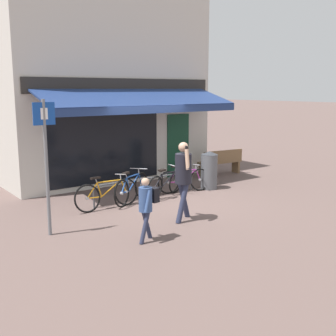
{
  "coord_description": "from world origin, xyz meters",
  "views": [
    {
      "loc": [
        -6.48,
        -8.62,
        2.93
      ],
      "look_at": [
        -0.48,
        -0.64,
        1.05
      ],
      "focal_mm": 45.0,
      "sensor_mm": 36.0,
      "label": 1
    }
  ],
  "objects_px": {
    "bicycle_purple": "(184,180)",
    "pedestrian_child": "(147,202)",
    "parking_sign": "(46,154)",
    "park_bench": "(221,162)",
    "bicycle_blue": "(132,188)",
    "bicycle_black": "(166,184)",
    "bicycle_orange": "(107,194)",
    "litter_bin": "(209,170)",
    "pedestrian_adult": "(183,173)"
  },
  "relations": [
    {
      "from": "bicycle_purple",
      "to": "pedestrian_child",
      "type": "relative_size",
      "value": 1.28
    },
    {
      "from": "parking_sign",
      "to": "park_bench",
      "type": "height_order",
      "value": "parking_sign"
    },
    {
      "from": "bicycle_blue",
      "to": "bicycle_purple",
      "type": "xyz_separation_m",
      "value": [
        1.79,
        0.03,
        -0.03
      ]
    },
    {
      "from": "bicycle_black",
      "to": "bicycle_orange",
      "type": "bearing_deg",
      "value": 163.38
    },
    {
      "from": "bicycle_purple",
      "to": "parking_sign",
      "type": "relative_size",
      "value": 0.59
    },
    {
      "from": "bicycle_black",
      "to": "park_bench",
      "type": "distance_m",
      "value": 3.57
    },
    {
      "from": "pedestrian_child",
      "to": "parking_sign",
      "type": "xyz_separation_m",
      "value": [
        -1.4,
        1.46,
        0.87
      ]
    },
    {
      "from": "pedestrian_child",
      "to": "litter_bin",
      "type": "distance_m",
      "value": 4.68
    },
    {
      "from": "bicycle_black",
      "to": "pedestrian_child",
      "type": "xyz_separation_m",
      "value": [
        -2.33,
        -2.52,
        0.42
      ]
    },
    {
      "from": "bicycle_orange",
      "to": "parking_sign",
      "type": "height_order",
      "value": "parking_sign"
    },
    {
      "from": "bicycle_blue",
      "to": "litter_bin",
      "type": "bearing_deg",
      "value": -29.87
    },
    {
      "from": "litter_bin",
      "to": "bicycle_black",
      "type": "bearing_deg",
      "value": -179.97
    },
    {
      "from": "bicycle_orange",
      "to": "pedestrian_adult",
      "type": "height_order",
      "value": "pedestrian_adult"
    },
    {
      "from": "pedestrian_adult",
      "to": "park_bench",
      "type": "distance_m",
      "value": 5.36
    },
    {
      "from": "bicycle_orange",
      "to": "parking_sign",
      "type": "bearing_deg",
      "value": -152.35
    },
    {
      "from": "bicycle_blue",
      "to": "bicycle_black",
      "type": "distance_m",
      "value": 1.05
    },
    {
      "from": "bicycle_purple",
      "to": "litter_bin",
      "type": "xyz_separation_m",
      "value": [
        0.85,
        -0.12,
        0.21
      ]
    },
    {
      "from": "pedestrian_child",
      "to": "park_bench",
      "type": "relative_size",
      "value": 0.78
    },
    {
      "from": "bicycle_blue",
      "to": "bicycle_black",
      "type": "xyz_separation_m",
      "value": [
        1.04,
        -0.09,
        -0.01
      ]
    },
    {
      "from": "parking_sign",
      "to": "pedestrian_child",
      "type": "bearing_deg",
      "value": -46.32
    },
    {
      "from": "bicycle_blue",
      "to": "park_bench",
      "type": "distance_m",
      "value": 4.53
    },
    {
      "from": "bicycle_blue",
      "to": "bicycle_purple",
      "type": "distance_m",
      "value": 1.79
    },
    {
      "from": "pedestrian_adult",
      "to": "bicycle_purple",
      "type": "bearing_deg",
      "value": -135.03
    },
    {
      "from": "bicycle_orange",
      "to": "pedestrian_child",
      "type": "bearing_deg",
      "value": -101.63
    },
    {
      "from": "bicycle_blue",
      "to": "bicycle_black",
      "type": "height_order",
      "value": "bicycle_blue"
    },
    {
      "from": "park_bench",
      "to": "parking_sign",
      "type": "bearing_deg",
      "value": -155.2
    },
    {
      "from": "bicycle_purple",
      "to": "litter_bin",
      "type": "relative_size",
      "value": 1.44
    },
    {
      "from": "pedestrian_child",
      "to": "litter_bin",
      "type": "bearing_deg",
      "value": -153.71
    },
    {
      "from": "bicycle_black",
      "to": "pedestrian_adult",
      "type": "bearing_deg",
      "value": -134.15
    },
    {
      "from": "litter_bin",
      "to": "park_bench",
      "type": "height_order",
      "value": "litter_bin"
    },
    {
      "from": "bicycle_blue",
      "to": "parking_sign",
      "type": "bearing_deg",
      "value": 175.08
    },
    {
      "from": "bicycle_purple",
      "to": "parking_sign",
      "type": "height_order",
      "value": "parking_sign"
    },
    {
      "from": "bicycle_orange",
      "to": "pedestrian_child",
      "type": "relative_size",
      "value": 1.4
    },
    {
      "from": "bicycle_black",
      "to": "bicycle_blue",
      "type": "bearing_deg",
      "value": 157.12
    },
    {
      "from": "bicycle_purple",
      "to": "pedestrian_adult",
      "type": "relative_size",
      "value": 0.91
    },
    {
      "from": "bicycle_orange",
      "to": "pedestrian_child",
      "type": "distance_m",
      "value": 2.55
    },
    {
      "from": "pedestrian_adult",
      "to": "litter_bin",
      "type": "bearing_deg",
      "value": -148.41
    },
    {
      "from": "litter_bin",
      "to": "parking_sign",
      "type": "relative_size",
      "value": 0.41
    },
    {
      "from": "bicycle_blue",
      "to": "bicycle_black",
      "type": "relative_size",
      "value": 0.95
    },
    {
      "from": "bicycle_purple",
      "to": "pedestrian_adult",
      "type": "xyz_separation_m",
      "value": [
        -1.68,
        -2.03,
        0.74
      ]
    },
    {
      "from": "park_bench",
      "to": "bicycle_blue",
      "type": "bearing_deg",
      "value": -158.24
    },
    {
      "from": "pedestrian_adult",
      "to": "park_bench",
      "type": "height_order",
      "value": "pedestrian_adult"
    },
    {
      "from": "parking_sign",
      "to": "park_bench",
      "type": "xyz_separation_m",
      "value": [
        7.05,
        2.34,
        -1.2
      ]
    },
    {
      "from": "bicycle_blue",
      "to": "park_bench",
      "type": "xyz_separation_m",
      "value": [
        4.37,
        1.2,
        0.08
      ]
    },
    {
      "from": "bicycle_purple",
      "to": "pedestrian_adult",
      "type": "height_order",
      "value": "pedestrian_adult"
    },
    {
      "from": "bicycle_orange",
      "to": "park_bench",
      "type": "distance_m",
      "value": 5.35
    },
    {
      "from": "bicycle_orange",
      "to": "bicycle_blue",
      "type": "bearing_deg",
      "value": 8.84
    },
    {
      "from": "bicycle_black",
      "to": "parking_sign",
      "type": "relative_size",
      "value": 0.61
    },
    {
      "from": "bicycle_blue",
      "to": "parking_sign",
      "type": "xyz_separation_m",
      "value": [
        -2.68,
        -1.14,
        1.28
      ]
    },
    {
      "from": "bicycle_blue",
      "to": "pedestrian_adult",
      "type": "distance_m",
      "value": 2.13
    }
  ]
}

